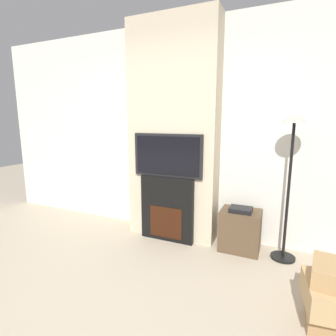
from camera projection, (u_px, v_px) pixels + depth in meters
ground_plane at (72, 335)px, 1.85m from camera, size 14.00×14.00×0.00m
wall_back at (179, 132)px, 3.43m from camera, size 6.00×0.06×2.70m
chimney_breast at (173, 132)px, 3.26m from camera, size 1.13×0.32×2.70m
fireplace at (168, 208)px, 3.29m from camera, size 0.69×0.15×0.82m
television at (168, 155)px, 3.16m from camera, size 0.88×0.07×0.52m
floor_lamp at (292, 153)px, 2.67m from camera, size 0.26×0.26×1.57m
media_stand at (240, 230)px, 3.04m from camera, size 0.45×0.35×0.53m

